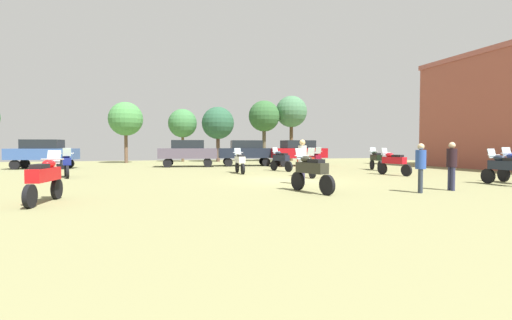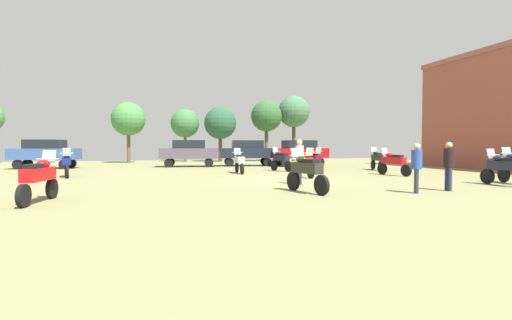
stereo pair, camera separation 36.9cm
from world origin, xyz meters
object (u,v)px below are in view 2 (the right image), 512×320
motorcycle_2 (393,162)px  person_2 (299,158)px  motorcycle_1 (504,168)px  car_3 (299,151)px  tree_3 (128,119)px  person_3 (449,163)px  car_2 (189,151)px  motorcycle_6 (304,163)px  motorcycle_4 (39,177)px  motorcycle_10 (377,159)px  tree_5 (294,112)px  motorcycle_5 (239,161)px  motorcycle_9 (306,171)px  tree_4 (185,124)px  motorcycle_8 (314,159)px  tree_2 (220,123)px  person_1 (417,164)px  car_4 (248,151)px  car_1 (45,152)px  tree_6 (266,116)px  motorcycle_3 (281,160)px  motorcycle_7 (67,163)px

motorcycle_2 → person_2: size_ratio=1.22×
motorcycle_1 → person_2: 8.04m
car_3 → tree_3: bearing=53.3°
person_3 → car_2: bearing=-148.3°
motorcycle_6 → car_3: 10.47m
car_3 → tree_3: tree_3 is taller
motorcycle_4 → motorcycle_10: size_ratio=1.07×
person_3 → tree_5: tree_5 is taller
motorcycle_5 → motorcycle_9: bearing=-87.1°
motorcycle_5 → tree_4: (-1.47, 16.90, 3.09)m
person_2 → person_3: (4.16, -3.45, -0.08)m
motorcycle_2 → motorcycle_8: size_ratio=1.01×
car_3 → tree_2: bearing=23.3°
motorcycle_5 → person_1: size_ratio=1.30×
motorcycle_2 → tree_5: tree_5 is taller
motorcycle_1 → motorcycle_6: 8.37m
motorcycle_10 → car_4: size_ratio=0.46×
motorcycle_8 → motorcycle_10: (4.18, -0.49, -0.01)m
motorcycle_1 → motorcycle_5: (-8.47, 9.38, -0.01)m
car_3 → motorcycle_9: bearing=157.2°
tree_2 → tree_4: size_ratio=1.04×
motorcycle_9 → person_3: size_ratio=1.29×
car_1 → car_3: same height
motorcycle_5 → motorcycle_10: 9.18m
motorcycle_4 → tree_6: bearing=69.8°
tree_2 → tree_6: size_ratio=0.88×
motorcycle_5 → tree_5: tree_5 is taller
motorcycle_4 → motorcycle_3: bearing=53.8°
car_1 → motorcycle_4: bearing=-158.8°
motorcycle_9 → motorcycle_3: bearing=61.7°
motorcycle_9 → tree_5: bearing=56.0°
motorcycle_4 → tree_4: bearing=86.3°
motorcycle_5 → car_1: (-11.85, 8.05, 0.46)m
motorcycle_9 → car_2: size_ratio=0.48×
motorcycle_6 → car_1: car_1 is taller
motorcycle_5 → car_2: car_2 is taller
tree_3 → motorcycle_5: bearing=-66.7°
motorcycle_4 → tree_3: (1.14, 24.89, 3.32)m
car_1 → person_1: 24.01m
person_2 → tree_4: tree_4 is taller
motorcycle_4 → tree_5: tree_5 is taller
motorcycle_5 → motorcycle_6: bearing=-52.0°
car_1 → tree_3: tree_3 is taller
car_3 → motorcycle_3: bearing=145.8°
tree_6 → person_3: bearing=-93.4°
motorcycle_7 → person_2: bearing=133.7°
car_1 → car_2: (9.82, -0.40, 0.00)m
motorcycle_10 → motorcycle_8: bearing=-171.1°
car_2 → motorcycle_10: bearing=-115.1°
motorcycle_4 → motorcycle_9: motorcycle_9 is taller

